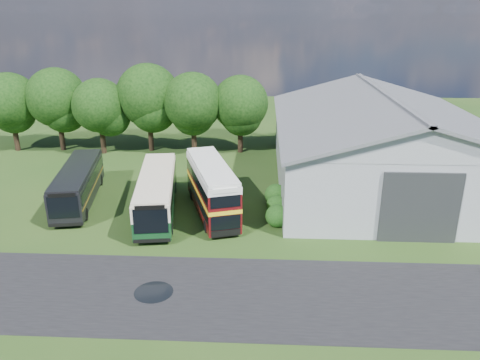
# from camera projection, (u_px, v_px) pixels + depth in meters

# --- Properties ---
(ground) EXTENTS (120.00, 120.00, 0.00)m
(ground) POSITION_uv_depth(u_px,v_px,m) (188.00, 266.00, 28.95)
(ground) COLOR #1E3D13
(ground) RESTS_ON ground
(asphalt_road) EXTENTS (60.00, 8.00, 0.02)m
(asphalt_road) POSITION_uv_depth(u_px,v_px,m) (234.00, 295.00, 26.00)
(asphalt_road) COLOR black
(asphalt_road) RESTS_ON ground
(puddle) EXTENTS (2.20, 2.20, 0.01)m
(puddle) POSITION_uv_depth(u_px,v_px,m) (154.00, 292.00, 26.21)
(puddle) COLOR black
(puddle) RESTS_ON ground
(storage_shed) EXTENTS (18.80, 24.80, 8.15)m
(storage_shed) POSITION_uv_depth(u_px,v_px,m) (381.00, 137.00, 41.80)
(storage_shed) COLOR gray
(storage_shed) RESTS_ON ground
(tree_far_left) EXTENTS (6.12, 6.12, 8.64)m
(tree_far_left) POSITION_uv_depth(u_px,v_px,m) (10.00, 101.00, 50.63)
(tree_far_left) COLOR black
(tree_far_left) RESTS_ON ground
(tree_left_a) EXTENTS (6.46, 6.46, 9.12)m
(tree_left_a) POSITION_uv_depth(u_px,v_px,m) (57.00, 98.00, 50.75)
(tree_left_a) COLOR black
(tree_left_a) RESTS_ON ground
(tree_left_b) EXTENTS (5.78, 5.78, 8.16)m
(tree_left_b) POSITION_uv_depth(u_px,v_px,m) (99.00, 106.00, 49.79)
(tree_left_b) COLOR black
(tree_left_b) RESTS_ON ground
(tree_mid) EXTENTS (6.80, 6.80, 9.60)m
(tree_mid) POSITION_uv_depth(u_px,v_px,m) (148.00, 95.00, 50.45)
(tree_mid) COLOR black
(tree_mid) RESTS_ON ground
(tree_right_a) EXTENTS (6.26, 6.26, 8.83)m
(tree_right_a) POSITION_uv_depth(u_px,v_px,m) (193.00, 102.00, 49.45)
(tree_right_a) COLOR black
(tree_right_a) RESTS_ON ground
(tree_right_b) EXTENTS (5.98, 5.98, 8.45)m
(tree_right_b) POSITION_uv_depth(u_px,v_px,m) (240.00, 103.00, 50.05)
(tree_right_b) COLOR black
(tree_right_b) RESTS_ON ground
(shrub_front) EXTENTS (1.70, 1.70, 1.70)m
(shrub_front) POSITION_uv_depth(u_px,v_px,m) (277.00, 225.00, 34.32)
(shrub_front) COLOR #194714
(shrub_front) RESTS_ON ground
(shrub_mid) EXTENTS (1.60, 1.60, 1.60)m
(shrub_mid) POSITION_uv_depth(u_px,v_px,m) (276.00, 214.00, 36.19)
(shrub_mid) COLOR #194714
(shrub_mid) RESTS_ON ground
(shrub_back) EXTENTS (1.80, 1.80, 1.80)m
(shrub_back) POSITION_uv_depth(u_px,v_px,m) (276.00, 204.00, 38.07)
(shrub_back) COLOR #194714
(shrub_back) RESTS_ON ground
(bus_green_single) EXTENTS (4.26, 11.60, 3.13)m
(bus_green_single) POSITION_uv_depth(u_px,v_px,m) (157.00, 193.00, 35.93)
(bus_green_single) COLOR black
(bus_green_single) RESTS_ON ground
(bus_maroon_double) EXTENTS (5.13, 9.68, 4.04)m
(bus_maroon_double) POSITION_uv_depth(u_px,v_px,m) (212.00, 189.00, 35.72)
(bus_maroon_double) COLOR black
(bus_maroon_double) RESTS_ON ground
(bus_dark_single) EXTENTS (4.36, 11.01, 2.96)m
(bus_dark_single) POSITION_uv_depth(u_px,v_px,m) (78.00, 184.00, 38.00)
(bus_dark_single) COLOR black
(bus_dark_single) RESTS_ON ground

